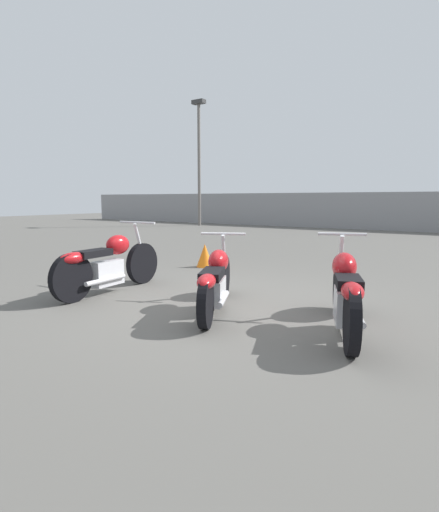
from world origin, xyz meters
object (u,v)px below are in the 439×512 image
Objects in this scene: motorcycle_slot_1 at (216,280)px; traffic_cone_near at (205,255)px; motorcycle_slot_2 at (345,292)px; motorcycle_slot_0 at (108,264)px; light_pole_left at (199,151)px.

motorcycle_slot_1 reaches higher than traffic_cone_near.
motorcycle_slot_2 is at bearing -34.39° from traffic_cone_near.
traffic_cone_near is (-0.15, 2.68, -0.20)m from motorcycle_slot_0.
traffic_cone_near is at bearing 123.72° from motorcycle_slot_2.
motorcycle_slot_2 reaches higher than traffic_cone_near.
light_pole_left is 3.36× the size of motorcycle_slot_1.
motorcycle_slot_0 reaches higher than traffic_cone_near.
motorcycle_slot_2 is at bearing -1.08° from motorcycle_slot_0.
light_pole_left is at bearing 101.82° from motorcycle_slot_1.
light_pole_left is 13.70m from traffic_cone_near.
light_pole_left is at bearing 117.51° from motorcycle_slot_0.
motorcycle_slot_1 is (1.91, 0.08, -0.05)m from motorcycle_slot_0.
motorcycle_slot_1 is 4.00× the size of traffic_cone_near.
motorcycle_slot_2 is (3.49, 0.19, -0.01)m from motorcycle_slot_0.
light_pole_left reaches higher than motorcycle_slot_1.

